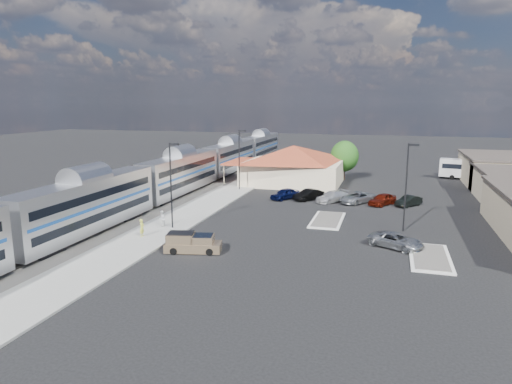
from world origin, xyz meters
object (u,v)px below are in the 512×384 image
(pickup_truck, at_px, (193,243))
(suv, at_px, (396,240))
(coach_bus, at_px, (474,168))
(station_depot, at_px, (293,164))

(pickup_truck, bearing_deg, suv, -82.64)
(suv, bearing_deg, pickup_truck, 137.26)
(coach_bus, bearing_deg, pickup_truck, 157.79)
(station_depot, height_order, coach_bus, station_depot)
(pickup_truck, distance_m, coach_bus, 56.70)
(pickup_truck, height_order, suv, pickup_truck)
(station_depot, relative_size, coach_bus, 1.69)
(station_depot, xyz_separation_m, pickup_truck, (-1.34, -36.16, -2.33))
(pickup_truck, relative_size, suv, 1.04)
(station_depot, height_order, suv, station_depot)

